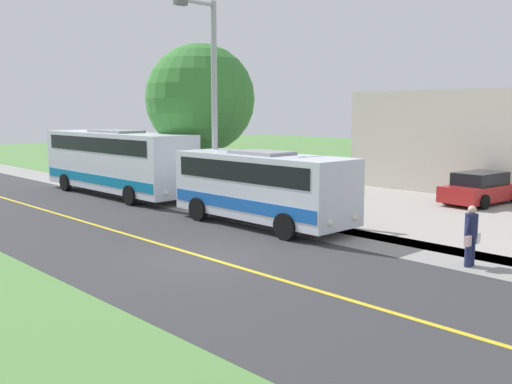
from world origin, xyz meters
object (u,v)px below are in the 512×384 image
object	(u,v)px
shuttle_bus_front	(262,185)
parked_car_near	(481,189)
transit_bus_rear	(117,160)
pedestrian_with_bags	(471,234)
street_light_pole	(212,99)
tree_curbside	(200,99)

from	to	relation	value
shuttle_bus_front	parked_car_near	distance (m)	11.13
parked_car_near	transit_bus_rear	bearing A→B (deg)	-52.58
shuttle_bus_front	transit_bus_rear	bearing A→B (deg)	-90.38
transit_bus_rear	pedestrian_with_bags	xyz separation A→B (m)	(-0.09, 18.31, -0.88)
transit_bus_rear	shuttle_bus_front	bearing A→B (deg)	89.62
pedestrian_with_bags	street_light_pole	distance (m)	11.86
parked_car_near	tree_curbside	distance (m)	13.72
parked_car_near	tree_curbside	world-z (taller)	tree_curbside
pedestrian_with_bags	parked_car_near	world-z (taller)	pedestrian_with_bags
shuttle_bus_front	transit_bus_rear	distance (m)	10.40
shuttle_bus_front	street_light_pole	size ratio (longest dim) A/B	0.89
transit_bus_rear	tree_curbside	size ratio (longest dim) A/B	1.41
transit_bus_rear	tree_curbside	bearing A→B (deg)	132.90
transit_bus_rear	parked_car_near	bearing A→B (deg)	127.42
transit_bus_rear	street_light_pole	size ratio (longest dim) A/B	1.23
street_light_pole	tree_curbside	bearing A→B (deg)	-122.30
shuttle_bus_front	parked_car_near	xyz separation A→B (m)	(-10.58, 3.34, -0.82)
transit_bus_rear	street_light_pole	xyz separation A→B (m)	(-0.35, 7.07, 2.88)
tree_curbside	pedestrian_with_bags	bearing A→B (deg)	79.66
parked_car_near	pedestrian_with_bags	bearing A→B (deg)	23.70
pedestrian_with_bags	tree_curbside	distance (m)	15.95
pedestrian_with_bags	parked_car_near	size ratio (longest dim) A/B	0.37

